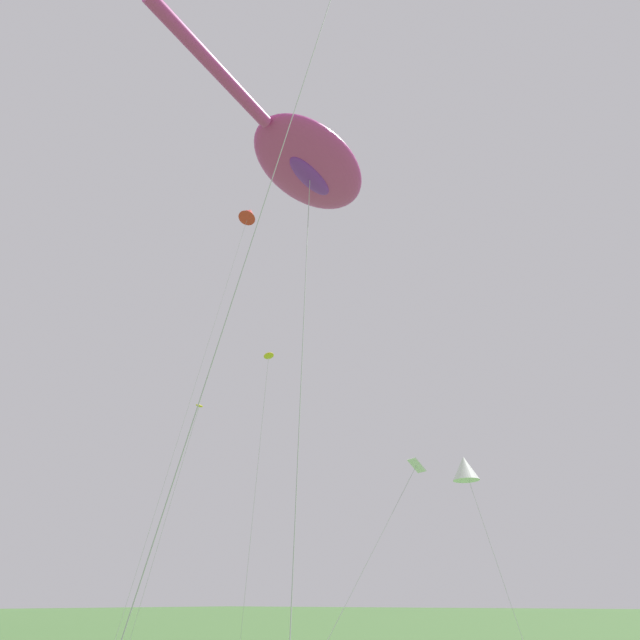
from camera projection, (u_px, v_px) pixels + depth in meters
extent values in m
ellipsoid|color=#CC3899|center=(310.00, 166.00, 18.74)|extent=(5.01, 3.21, 1.13)
cylinder|color=#CC3899|center=(214.00, 66.00, 15.06)|extent=(4.81, 0.46, 0.41)
ellipsoid|color=purple|center=(310.00, 177.00, 18.50)|extent=(2.20, 0.78, 0.41)
cylinder|color=#B2B2B7|center=(302.00, 352.00, 13.68)|extent=(2.56, 1.49, 14.83)
cone|color=white|center=(465.00, 468.00, 23.30)|extent=(1.55, 1.55, 1.06)
cylinder|color=#B2B2B7|center=(493.00, 551.00, 21.08)|extent=(0.55, 1.64, 6.88)
cube|color=white|center=(417.00, 465.00, 19.82)|extent=(0.80, 0.77, 0.55)
cylinder|color=#B2B2B7|center=(373.00, 552.00, 17.22)|extent=(4.30, 1.77, 6.21)
cone|color=red|center=(249.00, 214.00, 37.03)|extent=(1.61, 1.33, 1.44)
cylinder|color=#B2B2B7|center=(197.00, 378.00, 29.94)|extent=(4.11, 2.05, 25.80)
ellipsoid|color=yellow|center=(269.00, 356.00, 29.78)|extent=(0.88, 1.02, 0.25)
cylinder|color=#B2B2B7|center=(256.00, 485.00, 27.27)|extent=(1.03, 1.74, 13.96)
ellipsoid|color=yellow|center=(199.00, 406.00, 30.32)|extent=(0.52, 0.34, 0.17)
cylinder|color=#B2B2B7|center=(168.00, 513.00, 27.85)|extent=(0.75, 2.22, 11.64)
cylinder|color=#B2B2B7|center=(298.00, 99.00, 10.24)|extent=(2.16, 3.76, 20.65)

